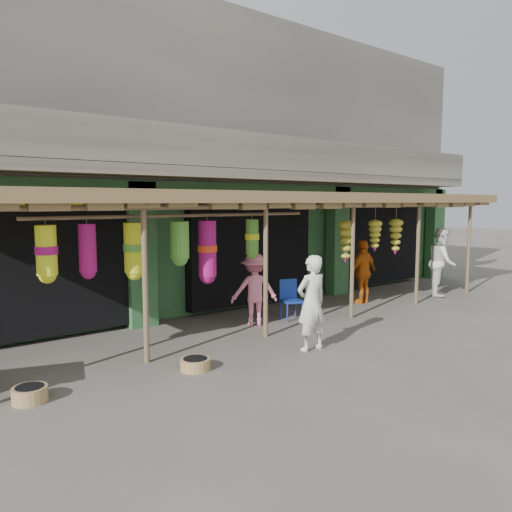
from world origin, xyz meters
TOP-DOWN VIEW (x-y plane):
  - ground at (0.00, 0.00)m, footprint 80.00×80.00m
  - building at (-0.00, 4.87)m, footprint 16.40×6.80m
  - awning at (-0.14, 0.80)m, footprint 14.00×2.70m
  - blue_chair at (-0.14, 0.59)m, footprint 0.53×0.54m
  - basket_mid at (-3.58, -1.00)m, footprint 0.58×0.58m
  - basket_right at (-5.92, -0.73)m, footprint 0.57×0.57m
  - person_front at (-1.43, -1.37)m, footprint 0.64×0.44m
  - person_right at (5.02, 0.02)m, footprint 1.16×1.10m
  - person_vendor at (2.50, 0.71)m, footprint 0.98×0.46m
  - person_shopper at (-1.11, 0.64)m, footprint 1.13×0.95m

SIDE VIEW (x-z plane):
  - ground at x=0.00m, z-range 0.00..0.00m
  - basket_mid at x=-3.58m, z-range 0.00..0.18m
  - basket_right at x=-5.92m, z-range 0.00..0.20m
  - blue_chair at x=-0.14m, z-range 0.05..0.93m
  - person_shopper at x=-1.11m, z-range 0.00..1.52m
  - person_vendor at x=2.50m, z-range 0.00..1.63m
  - person_front at x=-1.43m, z-range 0.00..1.68m
  - person_right at x=5.02m, z-range 0.00..1.88m
  - awning at x=-0.14m, z-range 1.18..3.97m
  - building at x=0.00m, z-range -0.13..6.87m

